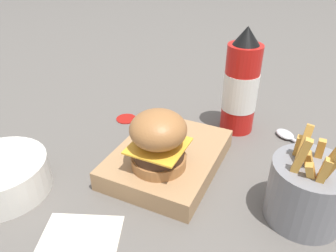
# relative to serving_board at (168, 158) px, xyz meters

# --- Properties ---
(ground_plane) EXTENTS (6.00, 6.00, 0.00)m
(ground_plane) POSITION_rel_serving_board_xyz_m (-0.01, -0.07, -0.02)
(ground_plane) COLOR #5B5651
(serving_board) EXTENTS (0.23, 0.17, 0.04)m
(serving_board) POSITION_rel_serving_board_xyz_m (0.00, 0.00, 0.00)
(serving_board) COLOR #A37A51
(serving_board) RESTS_ON ground_plane
(burger) EXTENTS (0.09, 0.09, 0.10)m
(burger) POSITION_rel_serving_board_xyz_m (-0.05, -0.00, 0.07)
(burger) COLOR #9E6638
(burger) RESTS_ON serving_board
(ketchup_bottle) EXTENTS (0.07, 0.07, 0.22)m
(ketchup_bottle) POSITION_rel_serving_board_xyz_m (0.18, -0.08, 0.08)
(ketchup_bottle) COLOR red
(ketchup_bottle) RESTS_ON ground_plane
(fries_basket) EXTENTS (0.11, 0.11, 0.15)m
(fries_basket) POSITION_rel_serving_board_xyz_m (-0.02, -0.23, 0.03)
(fries_basket) COLOR slate
(fries_basket) RESTS_ON ground_plane
(side_bowl) EXTENTS (0.15, 0.15, 0.06)m
(side_bowl) POSITION_rel_serving_board_xyz_m (-0.17, 0.22, 0.01)
(side_bowl) COLOR silver
(side_bowl) RESTS_ON ground_plane
(spoon) EXTENTS (0.12, 0.14, 0.01)m
(spoon) POSITION_rel_serving_board_xyz_m (0.18, -0.20, -0.01)
(spoon) COLOR silver
(spoon) RESTS_ON ground_plane
(ketchup_puddle) EXTENTS (0.05, 0.05, 0.00)m
(ketchup_puddle) POSITION_rel_serving_board_xyz_m (0.11, 0.16, -0.02)
(ketchup_puddle) COLOR #9E140F
(ketchup_puddle) RESTS_ON ground_plane
(parchment_square) EXTENTS (0.15, 0.15, 0.00)m
(parchment_square) POSITION_rel_serving_board_xyz_m (-0.21, 0.04, -0.02)
(parchment_square) COLOR beige
(parchment_square) RESTS_ON ground_plane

